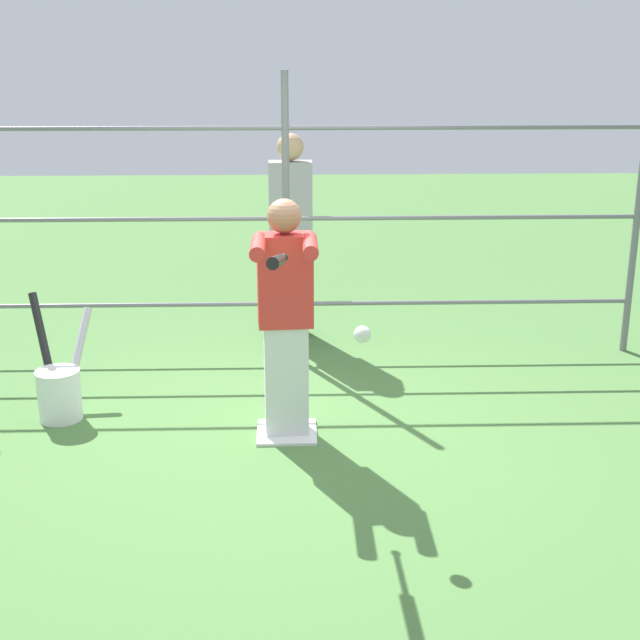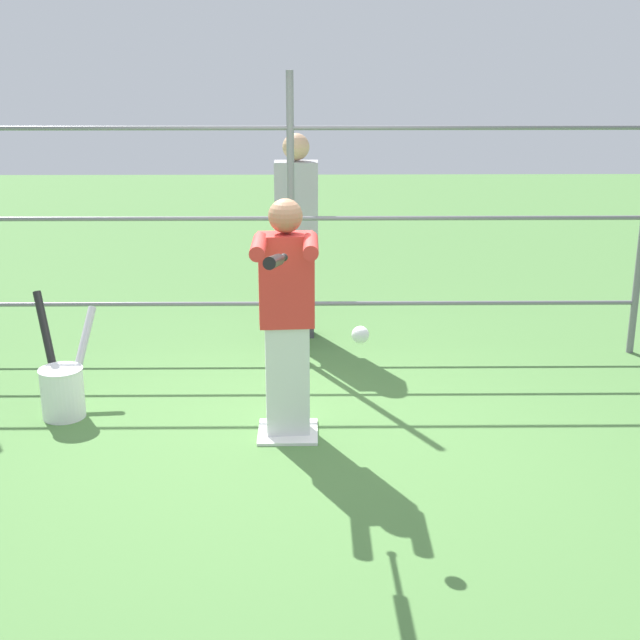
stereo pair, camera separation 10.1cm
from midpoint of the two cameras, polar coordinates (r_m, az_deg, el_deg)
ground_plane at (r=6.06m, az=-1.58°, el=-7.26°), size 24.00×24.00×0.00m
home_plate at (r=6.06m, az=-1.58°, el=-7.17°), size 0.40×0.40×0.02m
fence_backstop at (r=7.24m, az=-1.47°, el=6.51°), size 5.80×0.06×2.32m
batter at (r=5.74m, az=-1.65°, el=0.52°), size 0.41×0.55×1.60m
baseball_bat_swinging at (r=4.72m, az=-2.25°, el=3.80°), size 0.11×0.83×0.22m
softball_in_flight at (r=4.83m, az=3.20°, el=-0.95°), size 0.10×0.10×0.10m
bat_bucket at (r=6.51m, az=-15.71°, el=-4.11°), size 0.43×0.75×0.82m
bystander_behind_fence at (r=7.76m, az=-1.13°, el=5.56°), size 0.37×0.23×1.79m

